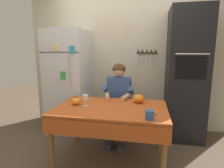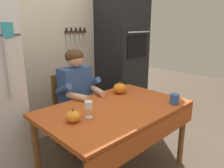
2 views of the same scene
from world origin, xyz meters
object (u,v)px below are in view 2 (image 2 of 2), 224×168
seated_person (79,94)px  wine_glass (89,106)px  pumpkin_large (120,88)px  pumpkin_medium (73,116)px  chair_behind_person (71,108)px  coffee_mug (175,99)px  wall_oven (122,55)px  dining_table (116,116)px

seated_person → wine_glass: 0.69m
seated_person → pumpkin_large: bearing=-44.3°
wine_glass → pumpkin_medium: wine_glass is taller
chair_behind_person → coffee_mug: (0.48, -1.13, 0.28)m
coffee_mug → wine_glass: size_ratio=0.80×
wall_oven → chair_behind_person: bearing=-172.9°
coffee_mug → chair_behind_person: bearing=113.1°
chair_behind_person → pumpkin_large: size_ratio=6.23×
seated_person → dining_table: bearing=-89.9°
pumpkin_large → coffee_mug: bearing=-76.7°
dining_table → chair_behind_person: chair_behind_person is taller
wall_oven → chair_behind_person: wall_oven is taller
pumpkin_large → chair_behind_person: bearing=123.0°
coffee_mug → pumpkin_medium: pumpkin_medium is taller
pumpkin_large → dining_table: bearing=-140.3°
dining_table → wine_glass: 0.38m
chair_behind_person → coffee_mug: bearing=-66.9°
dining_table → coffee_mug: 0.60m
seated_person → pumpkin_medium: (-0.47, -0.58, 0.05)m
dining_table → pumpkin_large: pumpkin_large is taller
pumpkin_medium → chair_behind_person: bearing=58.3°
coffee_mug → pumpkin_large: bearing=103.3°
dining_table → pumpkin_large: (0.33, 0.28, 0.14)m
chair_behind_person → seated_person: 0.29m
chair_behind_person → dining_table: bearing=-90.0°
chair_behind_person → pumpkin_medium: (-0.47, -0.77, 0.28)m
wall_oven → wine_glass: wall_oven is taller
wall_oven → coffee_mug: size_ratio=17.96×
chair_behind_person → wine_glass: size_ratio=6.34×
chair_behind_person → wall_oven: bearing=7.1°
pumpkin_medium → seated_person: bearing=50.7°
wine_glass → pumpkin_medium: size_ratio=1.22×
wall_oven → pumpkin_large: 1.00m
pumpkin_large → pumpkin_medium: size_ratio=1.24×
chair_behind_person → pumpkin_medium: chair_behind_person is taller
wall_oven → coffee_mug: bearing=-114.5°
wall_oven → seated_person: wall_oven is taller
wall_oven → pumpkin_large: size_ratio=14.06×
wall_oven → wine_glass: size_ratio=14.32×
seated_person → wall_oven: bearing=16.9°
coffee_mug → wine_glass: (-0.81, 0.34, 0.05)m
wall_oven → coffee_mug: wall_oven is taller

